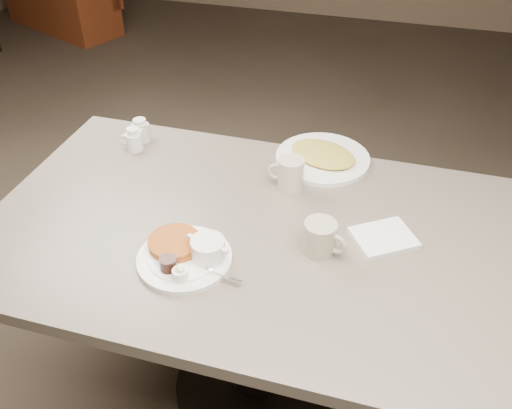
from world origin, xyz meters
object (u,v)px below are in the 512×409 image
(main_plate, at_px, (187,253))
(coffee_mug_far, at_px, (290,174))
(creamer_right, at_px, (141,131))
(hash_plate, at_px, (323,157))
(coffee_mug_near, at_px, (321,237))
(creamer_left, at_px, (134,140))
(diner_table, at_px, (254,272))

(main_plate, relative_size, coffee_mug_far, 2.88)
(creamer_right, bearing_deg, hash_plate, 4.27)
(coffee_mug_near, height_order, hash_plate, coffee_mug_near)
(main_plate, distance_m, coffee_mug_near, 0.34)
(coffee_mug_near, relative_size, creamer_left, 1.54)
(diner_table, height_order, creamer_right, creamer_right)
(coffee_mug_far, bearing_deg, diner_table, -102.98)
(main_plate, height_order, creamer_right, creamer_right)
(main_plate, bearing_deg, diner_table, 51.71)
(creamer_right, distance_m, hash_plate, 0.62)
(coffee_mug_near, bearing_deg, creamer_left, 155.04)
(coffee_mug_near, xyz_separation_m, coffee_mug_far, (-0.14, 0.25, 0.00))
(diner_table, relative_size, creamer_left, 17.87)
(coffee_mug_far, height_order, creamer_left, coffee_mug_far)
(main_plate, bearing_deg, coffee_mug_near, 21.78)
(main_plate, xyz_separation_m, coffee_mug_far, (0.18, 0.38, 0.03))
(diner_table, bearing_deg, coffee_mug_near, -10.87)
(creamer_right, bearing_deg, creamer_left, -86.03)
(diner_table, relative_size, coffee_mug_far, 13.63)
(diner_table, height_order, creamer_left, creamer_left)
(main_plate, height_order, hash_plate, main_plate)
(coffee_mug_near, relative_size, coffee_mug_far, 1.18)
(main_plate, relative_size, coffee_mug_near, 2.45)
(coffee_mug_far, bearing_deg, coffee_mug_near, -60.86)
(creamer_left, distance_m, hash_plate, 0.63)
(diner_table, relative_size, coffee_mug_near, 11.57)
(coffee_mug_far, relative_size, creamer_left, 1.31)
(coffee_mug_near, bearing_deg, hash_plate, 99.41)
(coffee_mug_far, height_order, creamer_right, coffee_mug_far)
(diner_table, xyz_separation_m, hash_plate, (0.12, 0.39, 0.18))
(creamer_left, bearing_deg, coffee_mug_far, -7.14)
(coffee_mug_near, height_order, creamer_left, coffee_mug_near)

